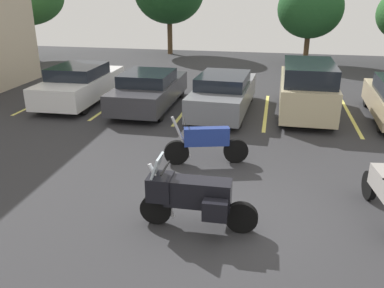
% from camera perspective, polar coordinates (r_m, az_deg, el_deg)
% --- Properties ---
extents(ground, '(44.00, 44.00, 0.10)m').
position_cam_1_polar(ground, '(8.12, 5.11, -10.41)').
color(ground, '#2D2D30').
extents(motorcycle_touring, '(2.22, 0.94, 1.40)m').
position_cam_1_polar(motorcycle_touring, '(7.39, 0.10, -7.35)').
color(motorcycle_touring, black).
rests_on(motorcycle_touring, ground).
extents(motorcycle_second, '(2.10, 0.81, 1.28)m').
position_cam_1_polar(motorcycle_second, '(10.12, 1.97, 0.14)').
color(motorcycle_second, black).
rests_on(motorcycle_second, ground).
extents(motorcycle_third, '(0.62, 2.13, 1.26)m').
position_cam_1_polar(motorcycle_third, '(8.57, 25.68, -6.27)').
color(motorcycle_third, black).
rests_on(motorcycle_third, ground).
extents(parking_stripes, '(14.78, 4.67, 0.01)m').
position_cam_1_polar(parking_stripes, '(15.01, 4.87, 4.95)').
color(parking_stripes, '#EAE066').
rests_on(parking_stripes, ground).
extents(car_white, '(1.99, 4.88, 1.45)m').
position_cam_1_polar(car_white, '(16.45, -15.58, 8.26)').
color(car_white, white).
rests_on(car_white, ground).
extents(car_charcoal, '(1.89, 4.68, 1.36)m').
position_cam_1_polar(car_charcoal, '(15.15, -6.09, 7.69)').
color(car_charcoal, '#38383D').
rests_on(car_charcoal, ground).
extents(car_grey, '(2.00, 4.84, 1.41)m').
position_cam_1_polar(car_grey, '(14.51, 4.52, 7.21)').
color(car_grey, slate).
rests_on(car_grey, ground).
extents(car_champagne, '(1.80, 4.47, 1.89)m').
position_cam_1_polar(car_champagne, '(14.63, 16.00, 7.60)').
color(car_champagne, '#C1B289').
rests_on(car_champagne, ground).
extents(tree_left, '(3.68, 3.68, 4.80)m').
position_cam_1_polar(tree_left, '(24.92, 16.48, 18.00)').
color(tree_left, '#4C3823').
rests_on(tree_left, ground).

